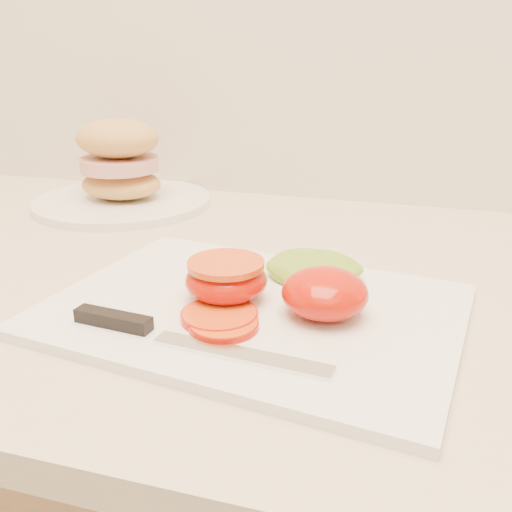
# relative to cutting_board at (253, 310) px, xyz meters

# --- Properties ---
(cutting_board) EXTENTS (0.40, 0.31, 0.01)m
(cutting_board) POSITION_rel_cutting_board_xyz_m (0.00, 0.00, 0.00)
(cutting_board) COLOR white
(cutting_board) RESTS_ON counter
(tomato_half_dome) EXTENTS (0.08, 0.08, 0.04)m
(tomato_half_dome) POSITION_rel_cutting_board_xyz_m (0.07, -0.00, 0.03)
(tomato_half_dome) COLOR #B81908
(tomato_half_dome) RESTS_ON cutting_board
(tomato_half_cut) EXTENTS (0.08, 0.08, 0.04)m
(tomato_half_cut) POSITION_rel_cutting_board_xyz_m (-0.03, 0.01, 0.03)
(tomato_half_cut) COLOR #B81908
(tomato_half_cut) RESTS_ON cutting_board
(tomato_slice_0) EXTENTS (0.07, 0.07, 0.01)m
(tomato_slice_0) POSITION_rel_cutting_board_xyz_m (-0.02, -0.03, 0.01)
(tomato_slice_0) COLOR orange
(tomato_slice_0) RESTS_ON cutting_board
(tomato_slice_1) EXTENTS (0.06, 0.06, 0.01)m
(tomato_slice_1) POSITION_rel_cutting_board_xyz_m (-0.01, -0.05, 0.01)
(tomato_slice_1) COLOR orange
(tomato_slice_1) RESTS_ON cutting_board
(lettuce_leaf_0) EXTENTS (0.10, 0.07, 0.02)m
(lettuce_leaf_0) POSITION_rel_cutting_board_xyz_m (0.04, 0.08, 0.02)
(lettuce_leaf_0) COLOR #8DB42F
(lettuce_leaf_0) RESTS_ON cutting_board
(knife) EXTENTS (0.23, 0.04, 0.01)m
(knife) POSITION_rel_cutting_board_xyz_m (-0.06, -0.08, 0.01)
(knife) COLOR silver
(knife) RESTS_ON cutting_board
(sandwich_plate) EXTENTS (0.27, 0.27, 0.13)m
(sandwich_plate) POSITION_rel_cutting_board_xyz_m (-0.30, 0.30, 0.04)
(sandwich_plate) COLOR white
(sandwich_plate) RESTS_ON counter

